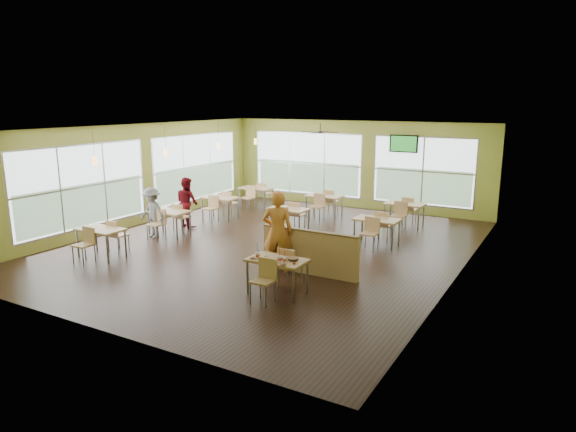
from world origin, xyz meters
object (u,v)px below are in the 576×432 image
at_px(food_basket, 293,259).
at_px(half_wall_divider, 310,252).
at_px(man_plaid, 278,232).
at_px(main_table, 277,265).

bearing_deg(food_basket, half_wall_divider, 103.29).
bearing_deg(half_wall_divider, food_basket, -76.71).
height_order(half_wall_divider, man_plaid, man_plaid).
height_order(main_table, half_wall_divider, half_wall_divider).
distance_m(half_wall_divider, man_plaid, 0.87).
relative_size(half_wall_divider, food_basket, 10.03).
bearing_deg(man_plaid, half_wall_divider, 176.18).
xyz_separation_m(half_wall_divider, food_basket, (0.32, -1.36, 0.26)).
relative_size(main_table, half_wall_divider, 0.63).
distance_m(half_wall_divider, food_basket, 1.42).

